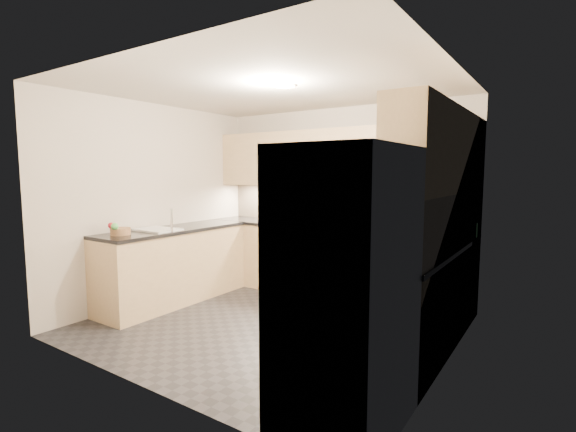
# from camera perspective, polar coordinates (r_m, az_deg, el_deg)

# --- Properties ---
(floor) EXTENTS (3.60, 3.20, 0.00)m
(floor) POSITION_cam_1_polar(r_m,az_deg,el_deg) (4.65, -2.49, -14.62)
(floor) COLOR black
(floor) RESTS_ON ground
(ceiling) EXTENTS (3.60, 3.20, 0.02)m
(ceiling) POSITION_cam_1_polar(r_m,az_deg,el_deg) (4.44, -2.64, 17.20)
(ceiling) COLOR beige
(ceiling) RESTS_ON wall_back
(wall_back) EXTENTS (3.60, 0.02, 2.50)m
(wall_back) POSITION_cam_1_polar(r_m,az_deg,el_deg) (5.73, 6.99, 2.08)
(wall_back) COLOR beige
(wall_back) RESTS_ON floor
(wall_front) EXTENTS (3.60, 0.02, 2.50)m
(wall_front) POSITION_cam_1_polar(r_m,az_deg,el_deg) (3.23, -19.66, -1.24)
(wall_front) COLOR beige
(wall_front) RESTS_ON floor
(wall_left) EXTENTS (0.02, 3.20, 2.50)m
(wall_left) POSITION_cam_1_polar(r_m,az_deg,el_deg) (5.63, -17.48, 1.77)
(wall_left) COLOR beige
(wall_left) RESTS_ON floor
(wall_right) EXTENTS (0.02, 3.20, 2.50)m
(wall_right) POSITION_cam_1_polar(r_m,az_deg,el_deg) (3.61, 21.09, -0.57)
(wall_right) COLOR beige
(wall_right) RESTS_ON floor
(base_cab_back_left) EXTENTS (1.42, 0.60, 0.90)m
(base_cab_back_left) POSITION_cam_1_polar(r_m,az_deg,el_deg) (6.16, -3.50, -5.12)
(base_cab_back_left) COLOR tan
(base_cab_back_left) RESTS_ON floor
(base_cab_back_right) EXTENTS (1.42, 0.60, 0.90)m
(base_cab_back_right) POSITION_cam_1_polar(r_m,az_deg,el_deg) (5.17, 16.26, -7.53)
(base_cab_back_right) COLOR tan
(base_cab_back_right) RESTS_ON floor
(base_cab_right) EXTENTS (0.60, 1.70, 0.90)m
(base_cab_right) POSITION_cam_1_polar(r_m,az_deg,el_deg) (3.99, 16.85, -11.58)
(base_cab_right) COLOR tan
(base_cab_right) RESTS_ON floor
(base_cab_peninsula) EXTENTS (0.60, 2.00, 0.90)m
(base_cab_peninsula) POSITION_cam_1_polar(r_m,az_deg,el_deg) (5.51, -15.25, -6.66)
(base_cab_peninsula) COLOR tan
(base_cab_peninsula) RESTS_ON floor
(countertop_back_left) EXTENTS (1.42, 0.63, 0.04)m
(countertop_back_left) POSITION_cam_1_polar(r_m,az_deg,el_deg) (6.09, -3.53, -0.78)
(countertop_back_left) COLOR black
(countertop_back_left) RESTS_ON base_cab_back_left
(countertop_back_right) EXTENTS (1.42, 0.63, 0.04)m
(countertop_back_right) POSITION_cam_1_polar(r_m,az_deg,el_deg) (5.08, 16.42, -2.37)
(countertop_back_right) COLOR black
(countertop_back_right) RESTS_ON base_cab_back_right
(countertop_right) EXTENTS (0.63, 1.70, 0.04)m
(countertop_right) POSITION_cam_1_polar(r_m,az_deg,el_deg) (3.88, 17.06, -4.94)
(countertop_right) COLOR black
(countertop_right) RESTS_ON base_cab_right
(countertop_peninsula) EXTENTS (0.63, 2.00, 0.04)m
(countertop_peninsula) POSITION_cam_1_polar(r_m,az_deg,el_deg) (5.43, -15.39, -1.81)
(countertop_peninsula) COLOR black
(countertop_peninsula) RESTS_ON base_cab_peninsula
(upper_cab_back) EXTENTS (3.60, 0.35, 0.75)m
(upper_cab_back) POSITION_cam_1_polar(r_m,az_deg,el_deg) (5.57, 6.24, 7.89)
(upper_cab_back) COLOR tan
(upper_cab_back) RESTS_ON wall_back
(upper_cab_right) EXTENTS (0.35, 1.95, 0.75)m
(upper_cab_right) POSITION_cam_1_polar(r_m,az_deg,el_deg) (3.90, 19.79, 8.40)
(upper_cab_right) COLOR tan
(upper_cab_right) RESTS_ON wall_right
(backsplash_back) EXTENTS (3.60, 0.01, 0.51)m
(backsplash_back) POSITION_cam_1_polar(r_m,az_deg,el_deg) (5.73, 6.96, 1.53)
(backsplash_back) COLOR tan
(backsplash_back) RESTS_ON wall_back
(backsplash_right) EXTENTS (0.01, 2.30, 0.51)m
(backsplash_right) POSITION_cam_1_polar(r_m,az_deg,el_deg) (4.05, 22.41, -0.73)
(backsplash_right) COLOR tan
(backsplash_right) RESTS_ON wall_right
(gas_range) EXTENTS (0.76, 0.65, 0.91)m
(gas_range) POSITION_cam_1_polar(r_m,az_deg,el_deg) (5.56, 5.36, -6.31)
(gas_range) COLOR #A1A4A9
(gas_range) RESTS_ON floor
(range_cooktop) EXTENTS (0.76, 0.65, 0.03)m
(range_cooktop) POSITION_cam_1_polar(r_m,az_deg,el_deg) (5.48, 5.41, -1.60)
(range_cooktop) COLOR black
(range_cooktop) RESTS_ON gas_range
(oven_door_glass) EXTENTS (0.62, 0.02, 0.45)m
(oven_door_glass) POSITION_cam_1_polar(r_m,az_deg,el_deg) (5.28, 3.63, -7.01)
(oven_door_glass) COLOR black
(oven_door_glass) RESTS_ON gas_range
(oven_handle) EXTENTS (0.60, 0.02, 0.02)m
(oven_handle) POSITION_cam_1_polar(r_m,az_deg,el_deg) (5.21, 3.54, -4.16)
(oven_handle) COLOR #B2B5BA
(oven_handle) RESTS_ON gas_range
(microwave) EXTENTS (0.76, 0.40, 0.40)m
(microwave) POSITION_cam_1_polar(r_m,az_deg,el_deg) (5.54, 6.11, 6.61)
(microwave) COLOR #A5A9AD
(microwave) RESTS_ON upper_cab_back
(microwave_door) EXTENTS (0.60, 0.01, 0.28)m
(microwave_door) POSITION_cam_1_polar(r_m,az_deg,el_deg) (5.36, 5.08, 6.64)
(microwave_door) COLOR black
(microwave_door) RESTS_ON microwave
(refrigerator) EXTENTS (0.70, 0.90, 1.80)m
(refrigerator) POSITION_cam_1_polar(r_m,az_deg,el_deg) (2.71, 7.88, -9.83)
(refrigerator) COLOR #A5A7AD
(refrigerator) RESTS_ON floor
(fridge_handle_left) EXTENTS (0.02, 0.02, 1.20)m
(fridge_handle_left) POSITION_cam_1_polar(r_m,az_deg,el_deg) (2.73, -0.87, -8.59)
(fridge_handle_left) COLOR #B2B5BA
(fridge_handle_left) RESTS_ON refrigerator
(fridge_handle_right) EXTENTS (0.02, 0.02, 1.20)m
(fridge_handle_right) POSITION_cam_1_polar(r_m,az_deg,el_deg) (3.03, 3.05, -7.15)
(fridge_handle_right) COLOR #B2B5BA
(fridge_handle_right) RESTS_ON refrigerator
(sink_basin) EXTENTS (0.52, 0.38, 0.16)m
(sink_basin) POSITION_cam_1_polar(r_m,az_deg,el_deg) (5.28, -17.43, -2.53)
(sink_basin) COLOR white
(sink_basin) RESTS_ON base_cab_peninsula
(faucet) EXTENTS (0.03, 0.03, 0.28)m
(faucet) POSITION_cam_1_polar(r_m,az_deg,el_deg) (5.05, -15.66, -0.56)
(faucet) COLOR silver
(faucet) RESTS_ON countertop_peninsula
(utensil_bowl) EXTENTS (0.34, 0.34, 0.16)m
(utensil_bowl) POSITION_cam_1_polar(r_m,az_deg,el_deg) (4.94, 22.90, -1.66)
(utensil_bowl) COLOR #4BAF52
(utensil_bowl) RESTS_ON countertop_back_right
(cutting_board) EXTENTS (0.37, 0.27, 0.01)m
(cutting_board) POSITION_cam_1_polar(r_m,az_deg,el_deg) (5.84, 1.01, -0.81)
(cutting_board) COLOR orange
(cutting_board) RESTS_ON countertop_back_left
(fruit_basket) EXTENTS (0.26, 0.26, 0.08)m
(fruit_basket) POSITION_cam_1_polar(r_m,az_deg,el_deg) (5.03, -21.94, -1.96)
(fruit_basket) COLOR #A3754C
(fruit_basket) RESTS_ON countertop_peninsula
(fruit_apple) EXTENTS (0.07, 0.07, 0.07)m
(fruit_apple) POSITION_cam_1_polar(r_m,az_deg,el_deg) (4.98, -23.04, -1.20)
(fruit_apple) COLOR #B21423
(fruit_apple) RESTS_ON fruit_basket
(fruit_pear) EXTENTS (0.08, 0.08, 0.08)m
(fruit_pear) POSITION_cam_1_polar(r_m,az_deg,el_deg) (4.87, -22.62, -1.33)
(fruit_pear) COLOR #55BD51
(fruit_pear) RESTS_ON fruit_basket
(dish_towel_check) EXTENTS (0.19, 0.05, 0.37)m
(dish_towel_check) POSITION_cam_1_polar(r_m,az_deg,el_deg) (5.34, 1.40, -5.76)
(dish_towel_check) COLOR white
(dish_towel_check) RESTS_ON oven_handle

